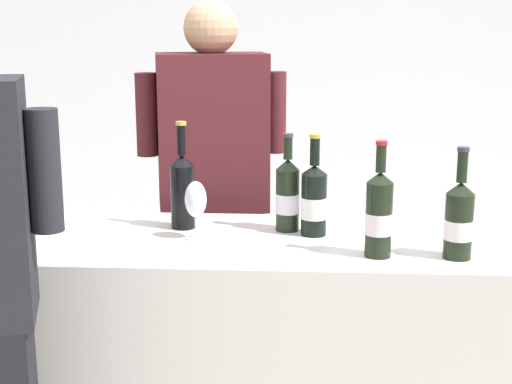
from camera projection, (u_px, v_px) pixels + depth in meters
name	position (u px, v px, depth m)	size (l,w,h in m)	color
wall_back	(267.00, 61.00, 4.74)	(8.00, 0.10, 2.80)	white
counter	(230.00, 382.00, 2.42)	(1.97, 0.61, 0.99)	beige
wine_bottle_0	(314.00, 200.00, 2.32)	(0.08, 0.08, 0.32)	black
wine_bottle_1	(288.00, 195.00, 2.37)	(0.08, 0.08, 0.32)	black
wine_bottle_2	(379.00, 214.00, 2.10)	(0.08, 0.08, 0.34)	black
wine_bottle_3	(459.00, 220.00, 2.09)	(0.08, 0.08, 0.32)	black
wine_bottle_4	(18.00, 206.00, 2.20)	(0.07, 0.07, 0.33)	black
wine_bottle_5	(182.00, 188.00, 2.40)	(0.08, 0.08, 0.35)	black
wine_glass	(196.00, 202.00, 2.28)	(0.07, 0.07, 0.18)	silver
person_server	(214.00, 231.00, 2.89)	(0.56, 0.32, 1.73)	black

